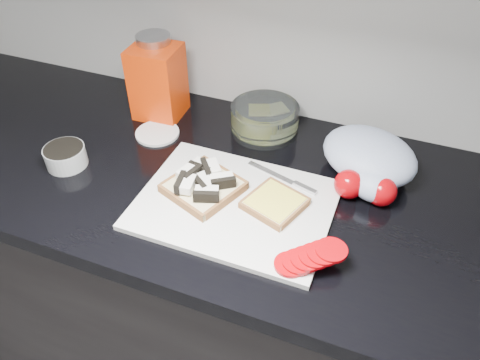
% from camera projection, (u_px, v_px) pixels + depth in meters
% --- Properties ---
extents(base_cabinet, '(3.50, 0.60, 0.86)m').
position_uv_depth(base_cabinet, '(224.00, 296.00, 1.37)').
color(base_cabinet, black).
rests_on(base_cabinet, ground).
extents(countertop, '(3.50, 0.64, 0.04)m').
position_uv_depth(countertop, '(219.00, 181.00, 1.08)').
color(countertop, black).
rests_on(countertop, base_cabinet).
extents(cutting_board, '(0.40, 0.30, 0.01)m').
position_uv_depth(cutting_board, '(235.00, 205.00, 0.98)').
color(cutting_board, silver).
rests_on(cutting_board, countertop).
extents(bread_left, '(0.18, 0.18, 0.05)m').
position_uv_depth(bread_left, '(204.00, 185.00, 0.99)').
color(bread_left, beige).
rests_on(bread_left, cutting_board).
extents(bread_right, '(0.14, 0.14, 0.02)m').
position_uv_depth(bread_right, '(275.00, 203.00, 0.96)').
color(bread_right, beige).
rests_on(bread_right, cutting_board).
extents(tomato_slices, '(0.14, 0.11, 0.03)m').
position_uv_depth(tomato_slices, '(311.00, 257.00, 0.84)').
color(tomato_slices, '#A70309').
rests_on(tomato_slices, cutting_board).
extents(knife, '(0.17, 0.06, 0.01)m').
position_uv_depth(knife, '(290.00, 181.00, 1.02)').
color(knife, silver).
rests_on(knife, cutting_board).
extents(seed_tub, '(0.09, 0.09, 0.05)m').
position_uv_depth(seed_tub, '(65.00, 155.00, 1.07)').
color(seed_tub, '#979B9C').
rests_on(seed_tub, countertop).
extents(tub_lid, '(0.12, 0.12, 0.01)m').
position_uv_depth(tub_lid, '(157.00, 133.00, 1.18)').
color(tub_lid, white).
rests_on(tub_lid, countertop).
extents(glass_bowl, '(0.17, 0.17, 0.07)m').
position_uv_depth(glass_bowl, '(265.00, 119.00, 1.17)').
color(glass_bowl, silver).
rests_on(glass_bowl, countertop).
extents(bread_bag, '(0.12, 0.12, 0.19)m').
position_uv_depth(bread_bag, '(158.00, 82.00, 1.19)').
color(bread_bag, red).
rests_on(bread_bag, countertop).
extents(steel_canister, '(0.09, 0.09, 0.21)m').
position_uv_depth(steel_canister, '(157.00, 73.00, 1.21)').
color(steel_canister, '#AAA9AE').
rests_on(steel_canister, countertop).
extents(grocery_bag, '(0.27, 0.26, 0.10)m').
position_uv_depth(grocery_bag, '(370.00, 159.00, 1.03)').
color(grocery_bag, silver).
rests_on(grocery_bag, countertop).
extents(whole_tomatoes, '(0.13, 0.07, 0.06)m').
position_uv_depth(whole_tomatoes, '(365.00, 188.00, 0.98)').
color(whole_tomatoes, '#A70309').
rests_on(whole_tomatoes, countertop).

